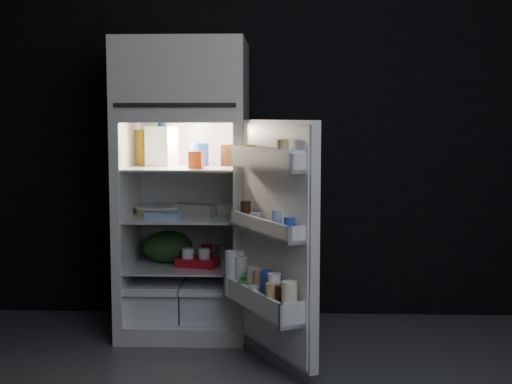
{
  "coord_description": "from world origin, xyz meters",
  "views": [
    {
      "loc": [
        0.04,
        -3.02,
        1.33
      ],
      "look_at": [
        -0.12,
        1.0,
        0.9
      ],
      "focal_mm": 50.0,
      "sensor_mm": 36.0,
      "label": 1
    }
  ],
  "objects_px": {
    "fridge_door": "(272,243)",
    "egg_carton": "(195,210)",
    "milk_jug": "(162,146)",
    "yogurt_tray": "(198,262)",
    "refrigerator": "(185,177)"
  },
  "relations": [
    {
      "from": "refrigerator",
      "to": "egg_carton",
      "type": "relative_size",
      "value": 6.89
    },
    {
      "from": "fridge_door",
      "to": "egg_carton",
      "type": "relative_size",
      "value": 4.72
    },
    {
      "from": "refrigerator",
      "to": "egg_carton",
      "type": "distance_m",
      "value": 0.21
    },
    {
      "from": "fridge_door",
      "to": "egg_carton",
      "type": "bearing_deg",
      "value": 126.5
    },
    {
      "from": "milk_jug",
      "to": "yogurt_tray",
      "type": "height_order",
      "value": "milk_jug"
    },
    {
      "from": "refrigerator",
      "to": "milk_jug",
      "type": "height_order",
      "value": "refrigerator"
    },
    {
      "from": "yogurt_tray",
      "to": "fridge_door",
      "type": "bearing_deg",
      "value": -34.93
    },
    {
      "from": "milk_jug",
      "to": "yogurt_tray",
      "type": "bearing_deg",
      "value": -9.58
    },
    {
      "from": "fridge_door",
      "to": "milk_jug",
      "type": "distance_m",
      "value": 1.08
    },
    {
      "from": "refrigerator",
      "to": "fridge_door",
      "type": "xyz_separation_m",
      "value": [
        0.55,
        -0.71,
        -0.28
      ]
    },
    {
      "from": "refrigerator",
      "to": "milk_jug",
      "type": "relative_size",
      "value": 7.42
    },
    {
      "from": "yogurt_tray",
      "to": "milk_jug",
      "type": "bearing_deg",
      "value": 169.9
    },
    {
      "from": "fridge_door",
      "to": "egg_carton",
      "type": "height_order",
      "value": "fridge_door"
    },
    {
      "from": "egg_carton",
      "to": "yogurt_tray",
      "type": "xyz_separation_m",
      "value": [
        0.03,
        -0.08,
        -0.31
      ]
    },
    {
      "from": "fridge_door",
      "to": "milk_jug",
      "type": "bearing_deg",
      "value": 134.87
    }
  ]
}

